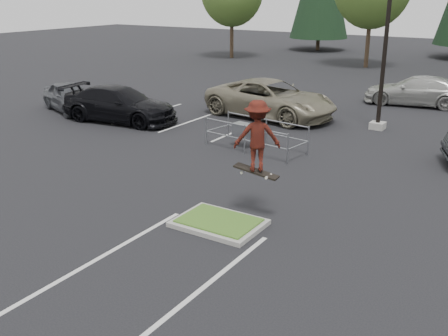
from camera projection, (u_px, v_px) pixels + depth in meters
The scene contains 10 objects.
ground at pixel (219, 225), 13.52m from camera, with size 120.00×120.00×0.00m, color black.
grass_median at pixel (219, 223), 13.49m from camera, with size 2.20×1.60×0.16m.
stall_lines at pixel (277, 157), 19.02m from camera, with size 22.62×17.60×0.01m.
light_pole at pixel (388, 21), 21.39m from camera, with size 0.70×0.60×10.12m.
cart_corral at pixel (246, 130), 19.97m from camera, with size 4.02×1.92×1.09m.
skateboarder at pixel (257, 136), 13.33m from camera, with size 1.37×1.22×2.02m.
car_l_tan at pixel (271, 99), 24.71m from camera, with size 2.92×6.33×1.76m, color gray.
car_l_black at pixel (119, 104), 23.97m from camera, with size 2.23×5.49×1.59m, color black.
car_l_grey at pixel (70, 97), 25.95m from camera, with size 1.71×4.24×1.44m, color #484A4F.
car_far_silver at pixel (417, 91), 27.31m from camera, with size 2.12×5.22×1.51m, color #B1B2AC.
Camera 1 is at (6.69, -10.34, 5.77)m, focal length 42.00 mm.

